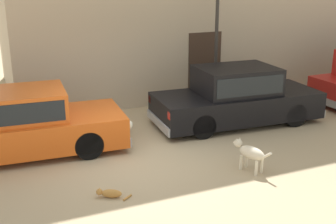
% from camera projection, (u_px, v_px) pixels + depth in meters
% --- Properties ---
extents(ground_plane, '(80.00, 80.00, 0.00)m').
position_uv_depth(ground_plane, '(133.00, 160.00, 9.23)').
color(ground_plane, tan).
extents(parked_sedan_nearest, '(4.66, 2.02, 1.43)m').
position_uv_depth(parked_sedan_nearest, '(20.00, 123.00, 9.36)').
color(parked_sedan_nearest, '#D15619').
rests_on(parked_sedan_nearest, ground_plane).
extents(parked_sedan_second, '(4.55, 1.97, 1.50)m').
position_uv_depth(parked_sedan_second, '(236.00, 96.00, 11.31)').
color(parked_sedan_second, black).
rests_on(parked_sedan_second, ground_plane).
extents(stray_dog_spotted, '(0.41, 0.92, 0.62)m').
position_uv_depth(stray_dog_spotted, '(250.00, 152.00, 8.63)').
color(stray_dog_spotted, beige).
rests_on(stray_dog_spotted, ground_plane).
extents(stray_cat, '(0.59, 0.39, 0.17)m').
position_uv_depth(stray_cat, '(110.00, 193.00, 7.67)').
color(stray_cat, '#B77F3D').
rests_on(stray_cat, ground_plane).
extents(street_lamp, '(0.22, 0.22, 4.16)m').
position_uv_depth(street_lamp, '(217.00, 16.00, 12.15)').
color(street_lamp, '#2D2B28').
rests_on(street_lamp, ground_plane).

